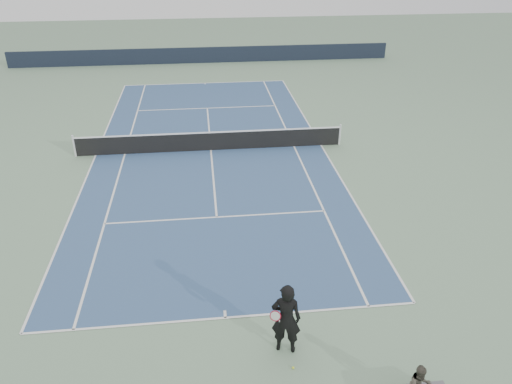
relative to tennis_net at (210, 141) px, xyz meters
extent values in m
plane|color=gray|center=(0.00, 0.00, -0.50)|extent=(80.00, 80.00, 0.00)
cube|color=#335079|center=(0.00, 0.00, -0.50)|extent=(10.97, 23.77, 0.01)
cylinder|color=silver|center=(-6.40, 0.00, 0.03)|extent=(0.10, 0.10, 1.07)
cylinder|color=silver|center=(6.40, 0.00, 0.03)|extent=(0.10, 0.10, 1.07)
cube|color=black|center=(0.00, 0.00, -0.04)|extent=(12.80, 0.03, 0.90)
cube|color=white|center=(0.00, 0.00, 0.43)|extent=(12.80, 0.04, 0.06)
cube|color=black|center=(0.00, 17.88, 0.10)|extent=(30.00, 0.25, 1.20)
imported|color=black|center=(1.46, -13.20, 0.52)|extent=(0.89, 0.73, 2.05)
torus|color=#A30D27|center=(1.18, -13.25, 0.68)|extent=(0.34, 0.18, 0.36)
cylinder|color=white|center=(1.18, -13.25, 0.68)|extent=(0.29, 0.14, 0.32)
cylinder|color=white|center=(1.30, -13.22, 0.42)|extent=(0.08, 0.13, 0.27)
sphere|color=#D1E32E|center=(1.55, -13.87, -0.47)|extent=(0.07, 0.07, 0.07)
camera|label=1|loc=(-0.35, -22.51, 9.13)|focal=35.00mm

